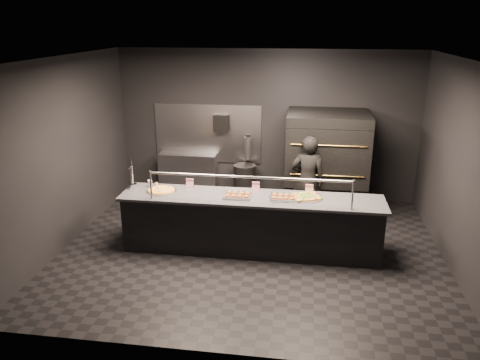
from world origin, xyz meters
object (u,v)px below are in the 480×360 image
(fire_extinguisher, at_px, (248,147))
(worker, at_px, (307,180))
(prep_shelf, at_px, (188,174))
(trash_bin, at_px, (244,183))
(square_pizza, at_px, (306,197))
(slider_tray_b, at_px, (283,197))
(pizza_oven, at_px, (326,162))
(service_counter, at_px, (251,224))
(slider_tray_a, at_px, (238,195))
(beer_tap, at_px, (132,180))
(round_pizza, at_px, (161,190))
(towel_dispenser, at_px, (221,123))

(fire_extinguisher, relative_size, worker, 0.31)
(prep_shelf, relative_size, trash_bin, 1.61)
(prep_shelf, distance_m, fire_extinguisher, 1.39)
(prep_shelf, xyz_separation_m, square_pizza, (2.45, -2.25, 0.49))
(fire_extinguisher, bearing_deg, slider_tray_b, -70.69)
(pizza_oven, relative_size, trash_bin, 2.56)
(slider_tray_b, xyz_separation_m, trash_bin, (-0.90, 2.21, -0.57))
(pizza_oven, bearing_deg, service_counter, -122.27)
(service_counter, distance_m, slider_tray_b, 0.69)
(slider_tray_a, height_order, square_pizza, slider_tray_a)
(service_counter, distance_m, beer_tap, 2.04)
(trash_bin, bearing_deg, round_pizza, -116.18)
(fire_extinguisher, bearing_deg, beer_tap, -124.81)
(fire_extinguisher, xyz_separation_m, round_pizza, (-1.10, -2.36, -0.12))
(square_pizza, bearing_deg, slider_tray_b, -164.75)
(pizza_oven, distance_m, towel_dispenser, 2.23)
(prep_shelf, relative_size, fire_extinguisher, 2.38)
(fire_extinguisher, relative_size, trash_bin, 0.68)
(service_counter, xyz_separation_m, prep_shelf, (-1.60, 2.32, -0.01))
(prep_shelf, bearing_deg, slider_tray_a, -59.38)
(service_counter, relative_size, round_pizza, 8.39)
(worker, bearing_deg, fire_extinguisher, -47.19)
(round_pizza, height_order, square_pizza, square_pizza)
(prep_shelf, height_order, worker, worker)
(service_counter, bearing_deg, round_pizza, 178.39)
(pizza_oven, xyz_separation_m, prep_shelf, (-2.80, 0.42, -0.52))
(slider_tray_a, bearing_deg, slider_tray_b, 1.02)
(beer_tap, bearing_deg, service_counter, -2.91)
(towel_dispenser, distance_m, slider_tray_b, 2.86)
(towel_dispenser, bearing_deg, pizza_oven, -13.14)
(fire_extinguisher, height_order, square_pizza, fire_extinguisher)
(slider_tray_b, distance_m, square_pizza, 0.36)
(pizza_oven, relative_size, round_pizza, 3.91)
(round_pizza, distance_m, trash_bin, 2.45)
(slider_tray_a, distance_m, slider_tray_b, 0.70)
(round_pizza, xyz_separation_m, square_pizza, (2.30, 0.03, 0.00))
(prep_shelf, xyz_separation_m, worker, (2.46, -1.10, 0.36))
(towel_dispenser, height_order, beer_tap, towel_dispenser)
(round_pizza, distance_m, square_pizza, 2.30)
(pizza_oven, height_order, beer_tap, pizza_oven)
(prep_shelf, height_order, square_pizza, square_pizza)
(service_counter, xyz_separation_m, square_pizza, (0.85, 0.07, 0.47))
(slider_tray_a, relative_size, square_pizza, 0.87)
(square_pizza, bearing_deg, worker, 89.60)
(beer_tap, height_order, slider_tray_b, beer_tap)
(square_pizza, bearing_deg, pizza_oven, 79.17)
(towel_dispenser, height_order, round_pizza, towel_dispenser)
(square_pizza, bearing_deg, prep_shelf, 137.43)
(service_counter, relative_size, slider_tray_a, 9.63)
(beer_tap, height_order, round_pizza, beer_tap)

